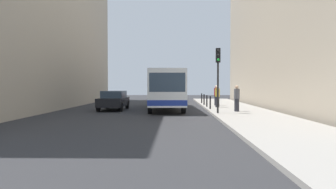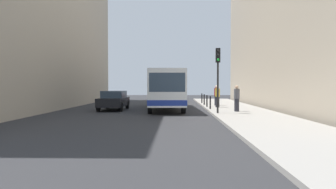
% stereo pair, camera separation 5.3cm
% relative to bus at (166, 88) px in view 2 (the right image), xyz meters
% --- Properties ---
extents(ground_plane, '(80.00, 80.00, 0.00)m').
position_rel_bus_xyz_m(ground_plane, '(-0.09, -3.66, -1.73)').
color(ground_plane, '#2D2D30').
extents(sidewalk, '(4.40, 40.00, 0.15)m').
position_rel_bus_xyz_m(sidewalk, '(5.31, -3.66, -1.65)').
color(sidewalk, '#9E9991').
rests_on(sidewalk, ground).
extents(building_right, '(7.00, 32.00, 13.15)m').
position_rel_bus_xyz_m(building_right, '(11.41, 0.34, 4.85)').
color(building_right, '#B2A38C').
rests_on(building_right, ground).
extents(bus, '(3.04, 11.13, 3.00)m').
position_rel_bus_xyz_m(bus, '(0.00, 0.00, 0.00)').
color(bus, white).
rests_on(bus, ground).
extents(car_beside_bus, '(1.87, 4.41, 1.48)m').
position_rel_bus_xyz_m(car_beside_bus, '(-3.98, -0.99, -0.94)').
color(car_beside_bus, black).
rests_on(car_beside_bus, ground).
extents(car_behind_bus, '(2.02, 4.48, 1.48)m').
position_rel_bus_xyz_m(car_behind_bus, '(0.27, 11.57, -0.94)').
color(car_behind_bus, maroon).
rests_on(car_behind_bus, ground).
extents(traffic_light, '(0.28, 0.33, 4.10)m').
position_rel_bus_xyz_m(traffic_light, '(3.46, -5.27, 1.28)').
color(traffic_light, black).
rests_on(traffic_light, sidewalk).
extents(bollard_near, '(0.11, 0.11, 0.95)m').
position_rel_bus_xyz_m(bollard_near, '(3.36, -1.79, -1.10)').
color(bollard_near, black).
rests_on(bollard_near, sidewalk).
extents(bollard_mid, '(0.11, 0.11, 0.95)m').
position_rel_bus_xyz_m(bollard_mid, '(3.36, 0.76, -1.10)').
color(bollard_mid, black).
rests_on(bollard_mid, sidewalk).
extents(bollard_far, '(0.11, 0.11, 0.95)m').
position_rel_bus_xyz_m(bollard_far, '(3.36, 3.32, -1.10)').
color(bollard_far, black).
rests_on(bollard_far, sidewalk).
extents(bollard_farthest, '(0.11, 0.11, 0.95)m').
position_rel_bus_xyz_m(bollard_farthest, '(3.36, 5.88, -1.10)').
color(bollard_farthest, black).
rests_on(bollard_farthest, sidewalk).
extents(pedestrian_near_signal, '(0.38, 0.38, 1.75)m').
position_rel_bus_xyz_m(pedestrian_near_signal, '(4.90, -3.96, -0.70)').
color(pedestrian_near_signal, '#26262D').
rests_on(pedestrian_near_signal, sidewalk).
extents(pedestrian_mid_sidewalk, '(0.38, 0.38, 1.73)m').
position_rel_bus_xyz_m(pedestrian_mid_sidewalk, '(4.14, 0.11, -0.71)').
color(pedestrian_mid_sidewalk, '#26262D').
rests_on(pedestrian_mid_sidewalk, sidewalk).
extents(pedestrian_far_sidewalk, '(0.38, 0.38, 1.76)m').
position_rel_bus_xyz_m(pedestrian_far_sidewalk, '(4.34, 2.45, -0.69)').
color(pedestrian_far_sidewalk, '#26262D').
rests_on(pedestrian_far_sidewalk, sidewalk).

